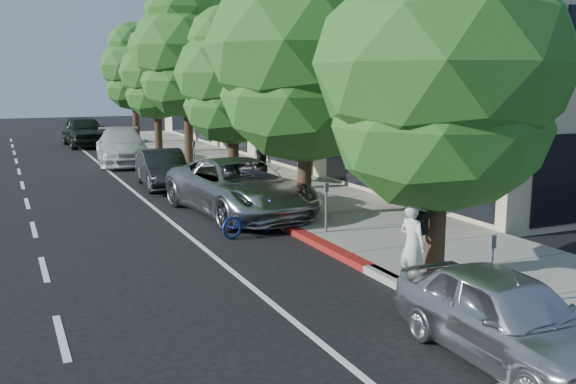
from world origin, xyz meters
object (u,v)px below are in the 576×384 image
dark_sedan (162,169)px  cyclist (412,245)px  street_tree_3 (187,50)px  silver_suv (240,187)px  street_tree_4 (156,74)px  bicycle (250,218)px  white_pickup (122,147)px  street_tree_0 (442,69)px  street_tree_1 (305,50)px  street_tree_2 (232,76)px  dark_suv_far (84,131)px  near_car_a (506,317)px  pedestrian (259,166)px  street_tree_5 (134,68)px

dark_sedan → cyclist: bearing=-79.4°
street_tree_3 → silver_suv: size_ratio=1.40×
street_tree_4 → cyclist: size_ratio=4.08×
bicycle → white_pickup: 15.82m
street_tree_0 → street_tree_1: street_tree_1 is taller
street_tree_2 → bicycle: 8.15m
dark_sedan → silver_suv: bearing=-77.5°
dark_suv_far → near_car_a: bearing=-89.5°
street_tree_1 → dark_suv_far: bearing=97.4°
street_tree_2 → bicycle: bearing=-106.2°
dark_suv_far → pedestrian: (3.55, -19.39, 0.08)m
cyclist → dark_suv_far: (-2.45, 30.15, 0.08)m
bicycle → dark_suv_far: dark_suv_far is taller
street_tree_0 → near_car_a: bearing=-111.8°
white_pickup → street_tree_4: bearing=58.0°
street_tree_4 → white_pickup: (-2.49, -3.19, -3.45)m
dark_sedan → street_tree_4: bearing=81.2°
street_tree_3 → street_tree_5: size_ratio=1.13×
street_tree_2 → street_tree_3: (0.00, 6.00, 1.16)m
street_tree_1 → street_tree_4: street_tree_1 is taller
street_tree_1 → near_car_a: (-1.40, -9.50, -4.10)m
street_tree_3 → dark_sedan: size_ratio=1.98×
street_tree_2 → silver_suv: street_tree_2 is taller
street_tree_5 → near_car_a: 33.77m
white_pickup → dark_suv_far: (-0.61, 9.19, 0.09)m
silver_suv → dark_suv_far: dark_suv_far is taller
street_tree_0 → white_pickup: size_ratio=1.24×
cyclist → near_car_a: 3.44m
street_tree_1 → near_car_a: street_tree_1 is taller
cyclist → silver_suv: 7.69m
cyclist → silver_suv: size_ratio=0.28×
street_tree_4 → silver_suv: (-1.40, -16.50, -3.44)m
bicycle → street_tree_0: bearing=-174.6°
street_tree_2 → dark_suv_far: (-3.10, 18.00, -3.18)m
street_tree_2 → street_tree_3: street_tree_3 is taller
street_tree_3 → white_pickup: bearing=131.5°
street_tree_3 → street_tree_5: 12.01m
street_tree_5 → silver_suv: (-1.40, -22.50, -3.84)m
street_tree_0 → silver_suv: (-1.40, 7.50, -3.34)m
street_tree_1 → silver_suv: size_ratio=1.33×
street_tree_1 → bicycle: (-2.04, -1.00, -4.31)m
bicycle → white_pickup: (-0.45, 15.81, 0.36)m
white_pickup → near_car_a: 24.34m
street_tree_1 → street_tree_0: bearing=-90.0°
white_pickup → pedestrian: pedestrian is taller
street_tree_3 → pedestrian: (0.45, -7.39, -4.27)m
street_tree_2 → silver_suv: (-1.40, -4.50, -3.26)m
street_tree_4 → white_pickup: bearing=-128.0°
street_tree_0 → silver_suv: 8.33m
pedestrian → street_tree_4: bearing=-101.5°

